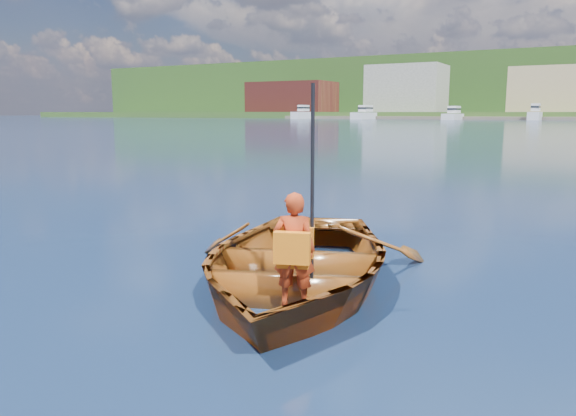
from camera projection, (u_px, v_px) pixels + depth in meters
name	position (u px, v px, depth m)	size (l,w,h in m)	color
ground	(330.00, 274.00, 6.83)	(600.00, 600.00, 0.00)	#112240
rowboat	(294.00, 261.00, 6.27)	(4.27, 5.03, 0.89)	brown
child_paddler	(294.00, 249.00, 5.31)	(0.47, 0.43, 2.11)	#AB3112
dock	(570.00, 119.00, 136.30)	(160.04, 9.77, 0.80)	#62584A
waterfront_buildings	(559.00, 90.00, 151.65)	(202.00, 16.00, 14.00)	brown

